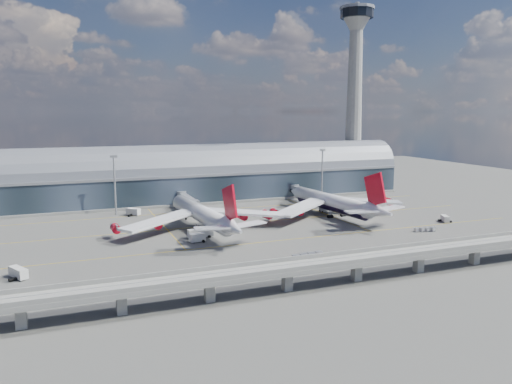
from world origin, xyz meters
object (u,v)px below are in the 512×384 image
object	(u,v)px
floodlight_mast_right	(322,173)
cargo_train_1	(307,256)
airliner_right	(334,203)
service_truck_4	(323,209)
service_truck_2	(200,233)
service_truck_3	(445,219)
service_truck_1	(197,238)
cargo_train_2	(425,230)
floodlight_mast_left	(115,184)
cargo_train_0	(381,251)
service_truck_0	(18,273)
control_tower	(354,98)
service_truck_5	(133,212)
airliner_left	(203,214)

from	to	relation	value
floodlight_mast_right	cargo_train_1	bearing A→B (deg)	-121.09
airliner_right	service_truck_4	xyz separation A→B (m)	(0.35, 9.59, -4.46)
airliner_right	service_truck_2	size ratio (longest dim) A/B	7.75
airliner_right	service_truck_3	xyz separation A→B (m)	(36.10, -26.26, -4.41)
cargo_train_1	service_truck_3	bearing A→B (deg)	-66.74
service_truck_4	cargo_train_1	distance (m)	73.25
service_truck_1	cargo_train_2	world-z (taller)	service_truck_1
floodlight_mast_right	cargo_train_2	size ratio (longest dim) A/B	2.93
floodlight_mast_left	floodlight_mast_right	size ratio (longest dim) A/B	1.00
service_truck_4	cargo_train_0	bearing A→B (deg)	-104.10
cargo_train_1	service_truck_0	bearing A→B (deg)	85.37
control_tower	service_truck_5	bearing A→B (deg)	-166.15
service_truck_2	cargo_train_1	world-z (taller)	service_truck_2
control_tower	floodlight_mast_left	world-z (taller)	control_tower
service_truck_1	cargo_train_2	xyz separation A→B (m)	(82.41, -15.86, -0.78)
cargo_train_2	control_tower	bearing A→B (deg)	-29.67
control_tower	cargo_train_0	xyz separation A→B (m)	(-64.47, -119.73, -50.73)
service_truck_1	service_truck_5	bearing A→B (deg)	5.25
control_tower	cargo_train_0	size ratio (longest dim) A/B	9.85
airliner_left	floodlight_mast_right	bearing A→B (deg)	24.76
service_truck_2	cargo_train_0	world-z (taller)	service_truck_2
service_truck_5	service_truck_0	bearing A→B (deg)	-162.87
cargo_train_0	cargo_train_1	size ratio (longest dim) A/B	0.97
airliner_left	service_truck_3	world-z (taller)	airliner_left
cargo_train_0	service_truck_2	bearing A→B (deg)	64.52
airliner_right	cargo_train_2	bearing A→B (deg)	-70.81
airliner_left	service_truck_3	bearing A→B (deg)	-17.40
control_tower	service_truck_2	distance (m)	145.69
floodlight_mast_left	airliner_left	size ratio (longest dim) A/B	0.37
airliner_right	cargo_train_2	xyz separation A→B (m)	(17.43, -36.62, -4.97)
airliner_right	service_truck_1	xyz separation A→B (m)	(-64.97, -20.76, -4.19)
floodlight_mast_left	airliner_left	bearing A→B (deg)	-56.11
floodlight_mast_left	service_truck_2	xyz separation A→B (m)	(23.56, -51.43, -11.97)
service_truck_5	cargo_train_1	world-z (taller)	service_truck_5
airliner_left	service_truck_2	world-z (taller)	airliner_left
service_truck_0	cargo_train_1	bearing A→B (deg)	-37.28
airliner_right	cargo_train_0	bearing A→B (deg)	-111.76
service_truck_4	service_truck_5	xyz separation A→B (m)	(-79.56, 22.84, 0.30)
floodlight_mast_left	service_truck_1	distance (m)	61.75
service_truck_0	service_truck_3	size ratio (longest dim) A/B	1.27
floodlight_mast_left	service_truck_1	bearing A→B (deg)	-69.72
service_truck_2	cargo_train_1	distance (m)	43.49
floodlight_mast_left	airliner_right	xyz separation A→B (m)	(85.96, -36.05, -7.91)
floodlight_mast_left	service_truck_5	size ratio (longest dim) A/B	4.14
service_truck_0	service_truck_2	bearing A→B (deg)	-5.16
floodlight_mast_left	cargo_train_1	distance (m)	100.63
airliner_left	service_truck_1	bearing A→B (deg)	-116.67
service_truck_3	service_truck_5	bearing A→B (deg)	176.84
service_truck_2	cargo_train_2	world-z (taller)	service_truck_2
floodlight_mast_left	airliner_right	world-z (taller)	floodlight_mast_left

